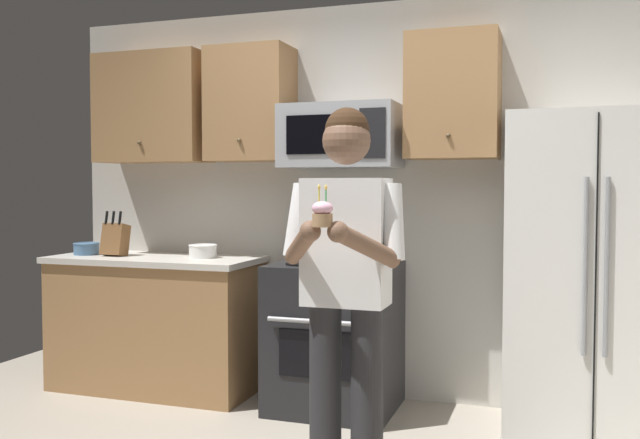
{
  "coord_description": "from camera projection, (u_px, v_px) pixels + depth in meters",
  "views": [
    {
      "loc": [
        1.17,
        -2.79,
        1.41
      ],
      "look_at": [
        0.13,
        0.26,
        1.25
      ],
      "focal_mm": 39.31,
      "sensor_mm": 36.0,
      "label": 1
    }
  ],
  "objects": [
    {
      "name": "bowl_large_white",
      "position": [
        203.0,
        251.0,
        4.72
      ],
      "size": [
        0.19,
        0.19,
        0.09
      ],
      "color": "white",
      "rests_on": "counter_left"
    },
    {
      "name": "knife_block",
      "position": [
        115.0,
        239.0,
        4.85
      ],
      "size": [
        0.16,
        0.15,
        0.32
      ],
      "color": "brown",
      "rests_on": "counter_left"
    },
    {
      "name": "cabinet_row_upper",
      "position": [
        261.0,
        104.0,
        4.67
      ],
      "size": [
        2.78,
        0.36,
        0.76
      ],
      "color": "#9E7247"
    },
    {
      "name": "oven_range",
      "position": [
        335.0,
        336.0,
        4.39
      ],
      "size": [
        0.76,
        0.7,
        0.93
      ],
      "color": "black",
      "rests_on": "ground"
    },
    {
      "name": "wall_back",
      "position": [
        374.0,
        202.0,
        4.67
      ],
      "size": [
        4.4,
        0.1,
        2.6
      ],
      "primitive_type": "cube",
      "color": "beige",
      "rests_on": "ground"
    },
    {
      "name": "person",
      "position": [
        345.0,
        276.0,
        3.19
      ],
      "size": [
        0.6,
        0.48,
        1.76
      ],
      "color": "#262628",
      "rests_on": "ground"
    },
    {
      "name": "cupcake",
      "position": [
        322.0,
        213.0,
        2.86
      ],
      "size": [
        0.09,
        0.09,
        0.17
      ],
      "color": "#A87F56"
    },
    {
      "name": "counter_left",
      "position": [
        157.0,
        322.0,
        4.83
      ],
      "size": [
        1.44,
        0.66,
        0.92
      ],
      "color": "#9E7247",
      "rests_on": "ground"
    },
    {
      "name": "refrigerator",
      "position": [
        592.0,
        278.0,
        3.85
      ],
      "size": [
        0.9,
        0.75,
        1.8
      ],
      "color": "white",
      "rests_on": "ground"
    },
    {
      "name": "microwave",
      "position": [
        341.0,
        136.0,
        4.44
      ],
      "size": [
        0.74,
        0.41,
        0.4
      ],
      "color": "#9EA0A5"
    },
    {
      "name": "bowl_small_colored",
      "position": [
        86.0,
        248.0,
        4.93
      ],
      "size": [
        0.18,
        0.18,
        0.08
      ],
      "color": "#4C7299",
      "rests_on": "counter_left"
    }
  ]
}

